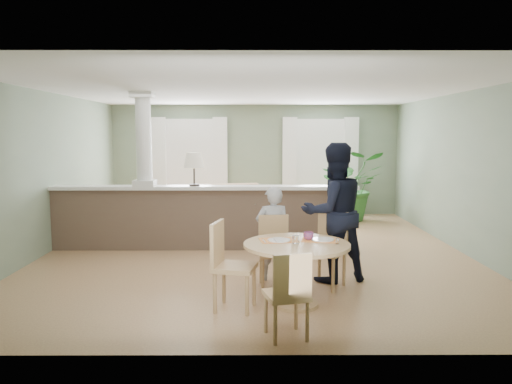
{
  "coord_description": "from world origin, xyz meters",
  "views": [
    {
      "loc": [
        -0.02,
        -8.32,
        2.0
      ],
      "look_at": [
        0.01,
        -1.0,
        1.14
      ],
      "focal_mm": 35.0,
      "sensor_mm": 36.0,
      "label": 1
    }
  ],
  "objects_px": {
    "dining_table": "(297,256)",
    "chair_near": "(289,292)",
    "child_person": "(273,233)",
    "houseplant": "(352,186)",
    "chair_far_boy": "(274,247)",
    "chair_side": "(228,261)",
    "sofa": "(203,210)",
    "man_person": "(334,212)",
    "chair_far_man": "(329,245)"
  },
  "relations": [
    {
      "from": "chair_side",
      "to": "child_person",
      "type": "relative_size",
      "value": 0.78
    },
    {
      "from": "houseplant",
      "to": "chair_far_boy",
      "type": "xyz_separation_m",
      "value": [
        -1.99,
        -4.98,
        -0.29
      ]
    },
    {
      "from": "sofa",
      "to": "chair_side",
      "type": "relative_size",
      "value": 3.25
    },
    {
      "from": "sofa",
      "to": "dining_table",
      "type": "xyz_separation_m",
      "value": [
        1.52,
        -4.25,
        0.11
      ]
    },
    {
      "from": "child_person",
      "to": "chair_near",
      "type": "bearing_deg",
      "value": 84.13
    },
    {
      "from": "chair_side",
      "to": "chair_far_man",
      "type": "bearing_deg",
      "value": -43.25
    },
    {
      "from": "chair_near",
      "to": "houseplant",
      "type": "bearing_deg",
      "value": -120.6
    },
    {
      "from": "dining_table",
      "to": "chair_side",
      "type": "distance_m",
      "value": 0.8
    },
    {
      "from": "chair_far_boy",
      "to": "chair_side",
      "type": "bearing_deg",
      "value": -125.42
    },
    {
      "from": "chair_far_boy",
      "to": "chair_side",
      "type": "relative_size",
      "value": 0.92
    },
    {
      "from": "chair_far_boy",
      "to": "chair_near",
      "type": "relative_size",
      "value": 1.05
    },
    {
      "from": "sofa",
      "to": "chair_near",
      "type": "distance_m",
      "value": 5.41
    },
    {
      "from": "sofa",
      "to": "chair_far_man",
      "type": "distance_m",
      "value": 4.01
    },
    {
      "from": "man_person",
      "to": "chair_far_boy",
      "type": "bearing_deg",
      "value": -3.95
    },
    {
      "from": "sofa",
      "to": "dining_table",
      "type": "relative_size",
      "value": 2.66
    },
    {
      "from": "chair_side",
      "to": "chair_near",
      "type": "bearing_deg",
      "value": -132.17
    },
    {
      "from": "chair_far_boy",
      "to": "child_person",
      "type": "xyz_separation_m",
      "value": [
        -0.01,
        0.25,
        0.14
      ]
    },
    {
      "from": "sofa",
      "to": "man_person",
      "type": "distance_m",
      "value": 3.89
    },
    {
      "from": "chair_side",
      "to": "man_person",
      "type": "bearing_deg",
      "value": -38.74
    },
    {
      "from": "child_person",
      "to": "man_person",
      "type": "relative_size",
      "value": 0.69
    },
    {
      "from": "child_person",
      "to": "man_person",
      "type": "xyz_separation_m",
      "value": [
        0.82,
        -0.04,
        0.3
      ]
    },
    {
      "from": "chair_far_boy",
      "to": "chair_far_man",
      "type": "bearing_deg",
      "value": -4.89
    },
    {
      "from": "dining_table",
      "to": "man_person",
      "type": "bearing_deg",
      "value": 60.14
    },
    {
      "from": "houseplant",
      "to": "chair_far_boy",
      "type": "distance_m",
      "value": 5.37
    },
    {
      "from": "chair_side",
      "to": "man_person",
      "type": "xyz_separation_m",
      "value": [
        1.37,
        1.1,
        0.39
      ]
    },
    {
      "from": "houseplant",
      "to": "chair_far_boy",
      "type": "relative_size",
      "value": 1.74
    },
    {
      "from": "chair_far_boy",
      "to": "man_person",
      "type": "height_order",
      "value": "man_person"
    },
    {
      "from": "houseplant",
      "to": "dining_table",
      "type": "height_order",
      "value": "houseplant"
    },
    {
      "from": "dining_table",
      "to": "chair_near",
      "type": "relative_size",
      "value": 1.4
    },
    {
      "from": "chair_far_boy",
      "to": "man_person",
      "type": "xyz_separation_m",
      "value": [
        0.81,
        0.21,
        0.43
      ]
    },
    {
      "from": "sofa",
      "to": "man_person",
      "type": "height_order",
      "value": "man_person"
    },
    {
      "from": "chair_near",
      "to": "chair_side",
      "type": "bearing_deg",
      "value": -69.36
    },
    {
      "from": "chair_side",
      "to": "chair_far_boy",
      "type": "bearing_deg",
      "value": -19.74
    },
    {
      "from": "chair_far_man",
      "to": "child_person",
      "type": "bearing_deg",
      "value": -167.54
    },
    {
      "from": "dining_table",
      "to": "chair_far_boy",
      "type": "xyz_separation_m",
      "value": [
        -0.23,
        0.8,
        -0.08
      ]
    },
    {
      "from": "houseplant",
      "to": "chair_near",
      "type": "distance_m",
      "value": 7.03
    },
    {
      "from": "child_person",
      "to": "chair_far_boy",
      "type": "bearing_deg",
      "value": 84.37
    },
    {
      "from": "chair_far_boy",
      "to": "man_person",
      "type": "relative_size",
      "value": 0.49
    },
    {
      "from": "dining_table",
      "to": "sofa",
      "type": "bearing_deg",
      "value": 109.67
    },
    {
      "from": "sofa",
      "to": "houseplant",
      "type": "xyz_separation_m",
      "value": [
        3.27,
        1.53,
        0.33
      ]
    },
    {
      "from": "houseplant",
      "to": "child_person",
      "type": "distance_m",
      "value": 5.14
    },
    {
      "from": "sofa",
      "to": "houseplant",
      "type": "distance_m",
      "value": 3.63
    },
    {
      "from": "chair_near",
      "to": "child_person",
      "type": "xyz_separation_m",
      "value": [
        -0.08,
        2.03,
        0.16
      ]
    },
    {
      "from": "man_person",
      "to": "chair_near",
      "type": "bearing_deg",
      "value": 51.09
    },
    {
      "from": "dining_table",
      "to": "chair_near",
      "type": "distance_m",
      "value": 1.0
    },
    {
      "from": "chair_side",
      "to": "sofa",
      "type": "bearing_deg",
      "value": 21.91
    },
    {
      "from": "chair_far_man",
      "to": "man_person",
      "type": "distance_m",
      "value": 0.47
    },
    {
      "from": "chair_near",
      "to": "chair_side",
      "type": "relative_size",
      "value": 0.87
    },
    {
      "from": "houseplant",
      "to": "chair_side",
      "type": "height_order",
      "value": "houseplant"
    },
    {
      "from": "chair_far_man",
      "to": "chair_side",
      "type": "xyz_separation_m",
      "value": [
        -1.28,
        -0.87,
        0.02
      ]
    }
  ]
}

